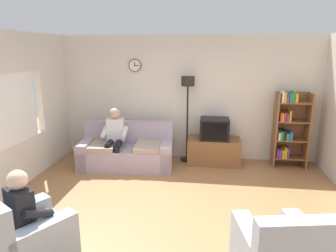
{
  "coord_description": "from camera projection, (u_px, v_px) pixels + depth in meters",
  "views": [
    {
      "loc": [
        0.46,
        -3.96,
        2.37
      ],
      "look_at": [
        -0.23,
        1.11,
        1.08
      ],
      "focal_mm": 32.19,
      "sensor_mm": 36.0,
      "label": 1
    }
  ],
  "objects": [
    {
      "name": "ground_plane",
      "position": [
        173.0,
        216.0,
        4.45
      ],
      "size": [
        12.0,
        12.0,
        0.0
      ],
      "primitive_type": "plane",
      "color": "#9E6B42"
    },
    {
      "name": "back_wall_assembly",
      "position": [
        188.0,
        98.0,
        6.67
      ],
      "size": [
        6.2,
        0.17,
        2.7
      ],
      "color": "silver",
      "rests_on": "ground_plane"
    },
    {
      "name": "couch",
      "position": [
        127.0,
        152.0,
        6.3
      ],
      "size": [
        1.97,
        1.05,
        0.9
      ],
      "color": "#A899A8",
      "rests_on": "ground_plane"
    },
    {
      "name": "tv_stand",
      "position": [
        214.0,
        151.0,
        6.46
      ],
      "size": [
        1.1,
        0.56,
        0.55
      ],
      "color": "brown",
      "rests_on": "ground_plane"
    },
    {
      "name": "tv",
      "position": [
        214.0,
        129.0,
        6.32
      ],
      "size": [
        0.6,
        0.49,
        0.44
      ],
      "color": "black",
      "rests_on": "tv_stand"
    },
    {
      "name": "bookshelf",
      "position": [
        288.0,
        128.0,
        6.2
      ],
      "size": [
        0.68,
        0.36,
        1.58
      ],
      "color": "brown",
      "rests_on": "ground_plane"
    },
    {
      "name": "floor_lamp",
      "position": [
        188.0,
        95.0,
        6.35
      ],
      "size": [
        0.28,
        0.28,
        1.85
      ],
      "color": "black",
      "rests_on": "ground_plane"
    },
    {
      "name": "armchair_near_window",
      "position": [
        25.0,
        238.0,
        3.43
      ],
      "size": [
        1.15,
        1.17,
        0.9
      ],
      "color": "#9EADBC",
      "rests_on": "ground_plane"
    },
    {
      "name": "person_on_couch",
      "position": [
        115.0,
        135.0,
        6.12
      ],
      "size": [
        0.54,
        0.56,
        1.24
      ],
      "color": "silver",
      "rests_on": "ground_plane"
    },
    {
      "name": "person_in_left_armchair",
      "position": [
        29.0,
        210.0,
        3.42
      ],
      "size": [
        0.61,
        0.64,
        1.12
      ],
      "color": "black",
      "rests_on": "ground_plane"
    }
  ]
}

